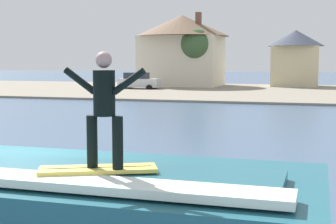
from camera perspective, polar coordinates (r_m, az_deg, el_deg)
The scene contains 9 objects.
ground_plane at distance 10.46m, azimuth -15.45°, elevation -11.80°, with size 260.00×260.00×0.00m, color #415977.
wave_crest at distance 8.61m, azimuth -10.46°, elevation -10.65°, with size 7.98×3.55×1.50m.
surfboard at distance 7.58m, azimuth -7.94°, elevation -6.46°, with size 1.78×1.18×0.06m.
surfer at distance 7.35m, azimuth -7.24°, elevation 0.96°, with size 1.28×0.32×1.71m.
shoreline_bank at distance 50.04m, azimuth 10.67°, elevation 2.30°, with size 120.00×27.11×0.18m.
car_near_shore at distance 52.95m, azimuth -3.34°, elevation 3.51°, with size 4.30×2.07×1.86m.
house_with_chimney at distance 59.06m, azimuth 1.61°, elevation 7.46°, with size 10.97×10.97×8.53m.
house_small_cottage at distance 59.39m, azimuth 14.26°, elevation 6.23°, with size 6.39×6.39×6.56m.
tree_tall_bare at distance 55.51m, azimuth 3.20°, elevation 7.67°, with size 3.39×3.39×6.60m.
Camera 1 is at (5.40, -8.39, 3.14)m, focal length 53.71 mm.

